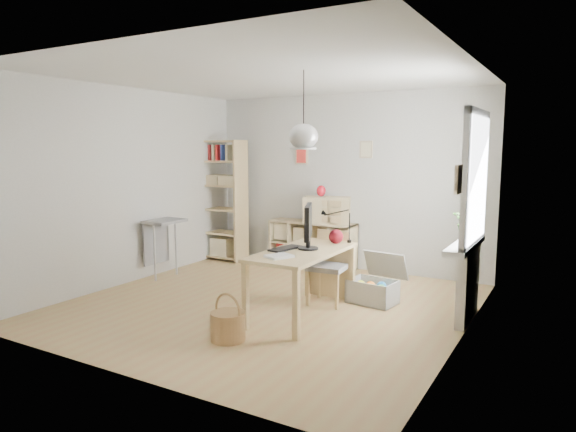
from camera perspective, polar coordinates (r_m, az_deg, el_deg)
The scene contains 20 objects.
ground at distance 6.29m, azimuth -2.18°, elevation -9.78°, with size 4.50×4.50×0.00m, color #A68953.
room_shell at distance 5.60m, azimuth 1.73°, elevation 8.84°, with size 4.50×4.50×4.50m.
window_unit at distance 5.78m, azimuth 20.22°, elevation 3.87°, with size 0.07×1.16×1.46m.
radiator at distance 5.97m, azimuth 19.37°, elevation -7.20°, with size 0.10×0.80×0.80m, color silver.
windowsill at distance 5.88m, azimuth 19.08°, elevation -3.10°, with size 0.22×1.20×0.06m, color white.
desk at distance 5.73m, azimuth 1.68°, elevation -4.72°, with size 0.70×1.50×0.75m.
cube_shelf at distance 8.21m, azimuth 2.71°, elevation -3.50°, with size 1.40×0.38×0.72m.
tall_bookshelf at distance 8.68m, azimuth -7.35°, elevation 2.33°, with size 0.80×0.38×2.00m.
side_table at distance 7.64m, azimuth -13.87°, elevation -1.74°, with size 0.40×0.55×0.85m.
chair at distance 6.27m, azimuth 4.64°, elevation -5.17°, with size 0.46×0.46×0.87m.
wicker_basket at distance 5.18m, azimuth -6.69°, elevation -11.92°, with size 0.35×0.34×0.48m.
storage_chest at distance 6.42m, azimuth 9.66°, elevation -7.75°, with size 0.63×0.69×0.59m.
monitor at distance 5.71m, azimuth 2.26°, elevation -0.94°, with size 0.28×0.55×0.50m.
keyboard at distance 5.75m, azimuth -0.31°, elevation -3.62°, with size 0.16×0.43×0.02m, color black.
task_lamp at distance 6.18m, azimuth 5.19°, elevation -0.52°, with size 0.36×0.13×0.38m.
yarn_ball at distance 6.10m, azimuth 5.35°, elevation -2.29°, with size 0.17×0.17×0.17m, color #4A090C.
paper_tray at distance 5.33m, azimuth -0.98°, elevation -4.49°, with size 0.21×0.26×0.03m, color white.
drawer_chest at distance 7.95m, azimuth 4.34°, elevation 0.69°, with size 0.71×0.32×0.41m, color tan.
red_vase at distance 7.97m, azimuth 3.71°, elevation 2.80°, with size 0.14×0.14×0.17m, color maroon.
potted_plant at distance 6.14m, azimuth 19.50°, elevation -0.63°, with size 0.34×0.29×0.37m, color #305F23.
Camera 1 is at (3.18, -5.09, 1.88)m, focal length 32.00 mm.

